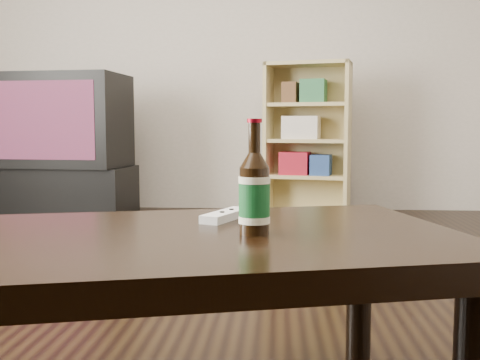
# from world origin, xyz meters

# --- Properties ---
(floor) EXTENTS (5.00, 6.00, 0.01)m
(floor) POSITION_xyz_m (0.00, 0.00, -0.01)
(floor) COLOR black
(floor) RESTS_ON ground
(wall_back) EXTENTS (5.00, 0.02, 2.70)m
(wall_back) POSITION_xyz_m (0.00, 3.01, 1.35)
(wall_back) COLOR #BBB1A4
(wall_back) RESTS_ON ground
(tv_stand) EXTENTS (1.00, 0.57, 0.39)m
(tv_stand) POSITION_xyz_m (-1.03, 2.36, 0.19)
(tv_stand) COLOR black
(tv_stand) RESTS_ON floor
(tv) EXTENTS (0.92, 0.63, 0.66)m
(tv) POSITION_xyz_m (-1.03, 2.35, 0.71)
(tv) COLOR black
(tv) RESTS_ON tv_stand
(bookshelf) EXTENTS (0.66, 0.41, 1.14)m
(bookshelf) POSITION_xyz_m (0.72, 2.59, 0.59)
(bookshelf) COLOR #9C8750
(bookshelf) RESTS_ON floor
(coffee_table) EXTENTS (1.31, 0.96, 0.44)m
(coffee_table) POSITION_xyz_m (0.30, -0.43, 0.38)
(coffee_table) COLOR black
(coffee_table) RESTS_ON floor
(beer_bottle) EXTENTS (0.08, 0.08, 0.24)m
(beer_bottle) POSITION_xyz_m (0.45, -0.42, 0.53)
(beer_bottle) COLOR black
(beer_bottle) RESTS_ON coffee_table
(remote) EXTENTS (0.11, 0.18, 0.02)m
(remote) POSITION_xyz_m (0.38, -0.24, 0.45)
(remote) COLOR silver
(remote) RESTS_ON coffee_table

